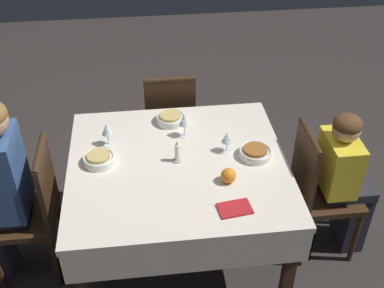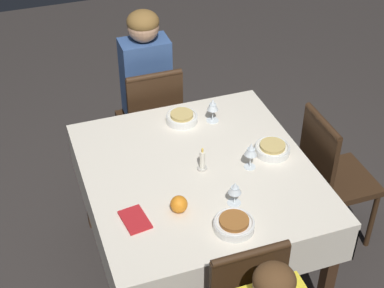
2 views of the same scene
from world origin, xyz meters
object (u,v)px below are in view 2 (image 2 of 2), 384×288
object	(u,v)px
chair_south	(331,174)
wine_glass_east	(213,106)
person_adult_denim	(144,84)
candle_centerpiece	(202,161)
chair_east	(152,120)
wine_glass_west	(235,189)
dining_table	(198,182)
wine_glass_south	(251,150)
bowl_east	(182,117)
bowl_west	(234,224)
napkin_red_folded	(135,220)
bowl_south	(272,149)
orange_fruit	(179,204)

from	to	relation	value
chair_south	wine_glass_east	world-z (taller)	chair_south
person_adult_denim	candle_centerpiece	xyz separation A→B (m)	(-0.98, -0.04, 0.10)
chair_east	wine_glass_west	bearing A→B (deg)	94.65
chair_east	candle_centerpiece	xyz separation A→B (m)	(-0.84, -0.04, 0.29)
dining_table	wine_glass_south	size ratio (longest dim) A/B	8.03
chair_east	wine_glass_south	size ratio (longest dim) A/B	5.89
person_adult_denim	bowl_east	bearing A→B (deg)	97.54
chair_south	candle_centerpiece	world-z (taller)	chair_south
wine_glass_east	dining_table	bearing A→B (deg)	150.04
chair_east	chair_south	distance (m)	1.18
bowl_west	napkin_red_folded	world-z (taller)	bowl_west
chair_east	bowl_east	distance (m)	0.49
bowl_west	wine_glass_south	bearing A→B (deg)	-33.00
wine_glass_west	wine_glass_south	world-z (taller)	wine_glass_south
bowl_south	wine_glass_east	bearing A→B (deg)	26.81
bowl_south	person_adult_denim	bearing A→B (deg)	23.87
orange_fruit	bowl_west	bearing A→B (deg)	-133.82
orange_fruit	wine_glass_south	bearing A→B (deg)	-67.21
wine_glass_west	wine_glass_south	bearing A→B (deg)	-38.76
chair_south	bowl_west	world-z (taller)	chair_south
bowl_west	napkin_red_folded	distance (m)	0.46
bowl_west	napkin_red_folded	xyz separation A→B (m)	(0.20, 0.41, -0.02)
chair_south	bowl_south	world-z (taller)	chair_south
bowl_west	wine_glass_south	size ratio (longest dim) A/B	1.23
bowl_south	wine_glass_south	bearing A→B (deg)	114.38
person_adult_denim	bowl_east	distance (m)	0.56
person_adult_denim	napkin_red_folded	distance (m)	1.29
person_adult_denim	bowl_east	xyz separation A→B (m)	(-0.54, -0.07, 0.08)
bowl_west	wine_glass_west	size ratio (longest dim) A/B	1.46
chair_east	napkin_red_folded	distance (m)	1.18
bowl_south	wine_glass_south	distance (m)	0.19
wine_glass_west	chair_east	bearing A→B (deg)	4.65
chair_east	bowl_south	world-z (taller)	chair_east
person_adult_denim	napkin_red_folded	size ratio (longest dim) A/B	6.73
dining_table	orange_fruit	bearing A→B (deg)	143.36
wine_glass_south	napkin_red_folded	bearing A→B (deg)	105.52
orange_fruit	napkin_red_folded	size ratio (longest dim) A/B	0.46
dining_table	napkin_red_folded	distance (m)	0.48
bowl_west	bowl_south	size ratio (longest dim) A/B	1.01
bowl_east	candle_centerpiece	bearing A→B (deg)	175.23
chair_south	bowl_south	size ratio (longest dim) A/B	4.83
bowl_east	bowl_west	bearing A→B (deg)	177.06
chair_east	chair_south	size ratio (longest dim) A/B	1.00
person_adult_denim	chair_east	bearing A→B (deg)	90.00
orange_fruit	wine_glass_east	bearing A→B (deg)	-32.72
dining_table	wine_glass_east	size ratio (longest dim) A/B	8.47
candle_centerpiece	bowl_west	bearing A→B (deg)	178.84
wine_glass_south	dining_table	bearing A→B (deg)	75.46
chair_south	dining_table	bearing A→B (deg)	89.08
dining_table	candle_centerpiece	world-z (taller)	candle_centerpiece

